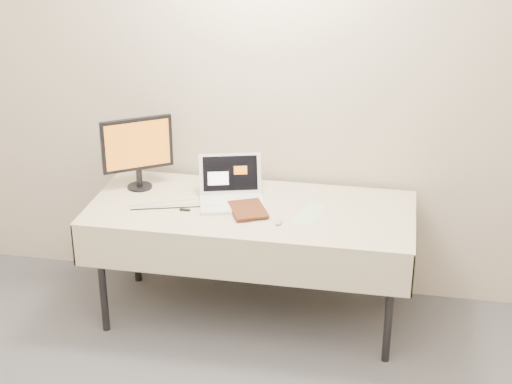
% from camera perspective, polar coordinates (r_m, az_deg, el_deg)
% --- Properties ---
extents(back_wall, '(4.00, 0.10, 2.70)m').
position_cam_1_polar(back_wall, '(4.69, 0.69, 8.01)').
color(back_wall, beige).
rests_on(back_wall, ground).
extents(table, '(1.86, 0.81, 0.74)m').
position_cam_1_polar(table, '(4.51, -0.36, -1.82)').
color(table, black).
rests_on(table, ground).
extents(laptop, '(0.44, 0.43, 0.24)m').
position_cam_1_polar(laptop, '(4.55, -1.81, 0.06)').
color(laptop, silver).
rests_on(laptop, table).
extents(monitor, '(0.37, 0.26, 0.44)m').
position_cam_1_polar(monitor, '(4.70, -8.63, 3.21)').
color(monitor, black).
rests_on(monitor, table).
extents(book, '(0.18, 0.10, 0.26)m').
position_cam_1_polar(book, '(4.35, -1.83, -0.09)').
color(book, brown).
rests_on(book, table).
extents(alarm_clock, '(0.11, 0.08, 0.04)m').
position_cam_1_polar(alarm_clock, '(4.75, -1.01, 0.67)').
color(alarm_clock, black).
rests_on(alarm_clock, table).
extents(clicker, '(0.04, 0.08, 0.02)m').
position_cam_1_polar(clicker, '(4.30, 1.66, -2.16)').
color(clicker, '#B7B7B9').
rests_on(clicker, table).
extents(paper_form, '(0.16, 0.29, 0.00)m').
position_cam_1_polar(paper_form, '(4.42, 3.94, -1.59)').
color(paper_form, '#B1DFB4').
rests_on(paper_form, table).
extents(usb_dongle, '(0.06, 0.02, 0.01)m').
position_cam_1_polar(usb_dongle, '(4.46, -5.19, -1.30)').
color(usb_dongle, black).
rests_on(usb_dongle, table).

